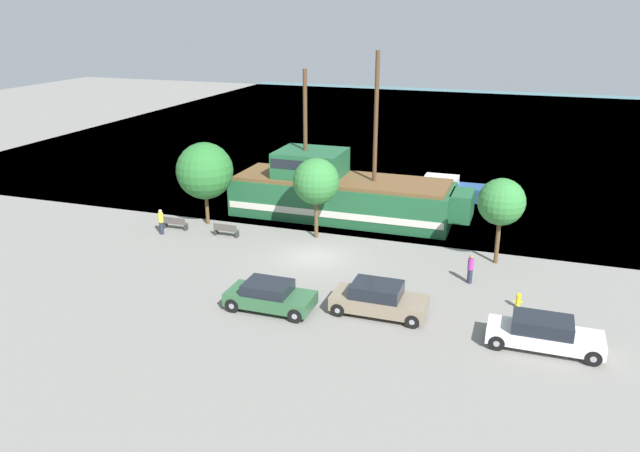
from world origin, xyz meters
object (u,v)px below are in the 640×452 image
(pirate_ship, at_px, (340,193))
(pedestrian_walking_far, at_px, (470,269))
(parked_car_curb_rear, at_px, (270,296))
(fire_hydrant, at_px, (518,300))
(moored_boat_dockside, at_px, (446,189))
(parked_car_curb_mid, at_px, (379,299))
(bench_promenade_west, at_px, (226,230))
(pedestrian_walking_near, at_px, (161,222))
(bench_promenade_east, at_px, (175,223))
(parked_car_curb_front, at_px, (544,333))

(pirate_ship, bearing_deg, pedestrian_walking_far, -40.61)
(parked_car_curb_rear, xyz_separation_m, fire_hydrant, (11.41, 4.15, -0.30))
(moored_boat_dockside, distance_m, pedestrian_walking_far, 16.08)
(pirate_ship, bearing_deg, moored_boat_dockside, 48.30)
(pirate_ship, distance_m, parked_car_curb_rear, 14.89)
(pirate_ship, relative_size, parked_car_curb_rear, 3.90)
(parked_car_curb_mid, xyz_separation_m, bench_promenade_west, (-11.85, 7.27, -0.33))
(moored_boat_dockside, height_order, bench_promenade_west, moored_boat_dockside)
(fire_hydrant, bearing_deg, pedestrian_walking_near, 171.26)
(parked_car_curb_mid, distance_m, parked_car_curb_rear, 5.25)
(moored_boat_dockside, xyz_separation_m, pedestrian_walking_far, (3.52, -15.69, 0.14))
(pedestrian_walking_near, bearing_deg, bench_promenade_east, 73.53)
(fire_hydrant, relative_size, pedestrian_walking_far, 0.48)
(fire_hydrant, xyz_separation_m, bench_promenade_east, (-22.00, 4.51, 0.03))
(pedestrian_walking_near, distance_m, pedestrian_walking_far, 19.79)
(parked_car_curb_front, relative_size, parked_car_curb_mid, 1.07)
(parked_car_curb_front, distance_m, pedestrian_walking_near, 24.54)
(parked_car_curb_mid, relative_size, pedestrian_walking_far, 2.84)
(parked_car_curb_front, relative_size, fire_hydrant, 6.28)
(pirate_ship, xyz_separation_m, fire_hydrant, (12.49, -10.68, -1.30))
(moored_boat_dockside, height_order, pedestrian_walking_near, pedestrian_walking_near)
(moored_boat_dockside, xyz_separation_m, bench_promenade_east, (-15.91, -13.34, -0.22))
(bench_promenade_west, height_order, pedestrian_walking_near, pedestrian_walking_near)
(parked_car_curb_front, relative_size, bench_promenade_east, 2.87)
(bench_promenade_east, bearing_deg, parked_car_curb_rear, -39.29)
(moored_boat_dockside, height_order, bench_promenade_east, moored_boat_dockside)
(parked_car_curb_rear, relative_size, pedestrian_walking_near, 2.54)
(moored_boat_dockside, bearing_deg, parked_car_curb_rear, -103.60)
(fire_hydrant, bearing_deg, moored_boat_dockside, 108.83)
(pedestrian_walking_near, bearing_deg, pirate_ship, 36.38)
(pirate_ship, bearing_deg, pedestrian_walking_near, -143.62)
(parked_car_curb_front, bearing_deg, pedestrian_walking_far, 122.46)
(parked_car_curb_mid, distance_m, pedestrian_walking_far, 6.29)
(parked_car_curb_front, xyz_separation_m, parked_car_curb_mid, (-7.49, 0.83, 0.05))
(parked_car_curb_mid, relative_size, parked_car_curb_rear, 1.06)
(fire_hydrant, xyz_separation_m, pedestrian_walking_near, (-22.32, 3.43, 0.44))
(parked_car_curb_mid, relative_size, bench_promenade_west, 2.79)
(fire_hydrant, distance_m, bench_promenade_east, 22.46)
(parked_car_curb_rear, relative_size, fire_hydrant, 5.56)
(parked_car_curb_mid, relative_size, pedestrian_walking_near, 2.69)
(parked_car_curb_front, xyz_separation_m, parked_car_curb_rear, (-12.58, -0.45, 0.00))
(pirate_ship, xyz_separation_m, pedestrian_walking_near, (-9.83, -7.24, -0.86))
(pedestrian_walking_near, bearing_deg, fire_hydrant, -8.74)
(pirate_ship, distance_m, fire_hydrant, 16.48)
(fire_hydrant, bearing_deg, pedestrian_walking_far, 139.80)
(parked_car_curb_mid, bearing_deg, bench_promenade_west, 148.47)
(parked_car_curb_mid, xyz_separation_m, bench_promenade_east, (-15.68, 7.39, -0.33))
(parked_car_curb_mid, bearing_deg, parked_car_curb_rear, -165.98)
(parked_car_curb_rear, bearing_deg, bench_promenade_east, 140.71)
(parked_car_curb_rear, relative_size, pedestrian_walking_far, 2.67)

